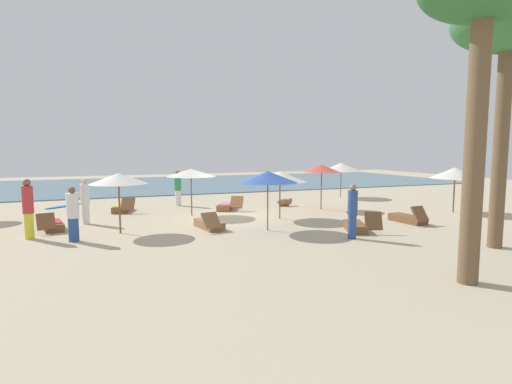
% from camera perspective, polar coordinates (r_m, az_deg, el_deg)
% --- Properties ---
extents(ground_plane, '(60.00, 60.00, 0.00)m').
position_cam_1_polar(ground_plane, '(16.91, -2.93, -3.70)').
color(ground_plane, '#BCAD8E').
extents(ocean_water, '(48.00, 16.00, 0.06)m').
position_cam_1_polar(ocean_water, '(33.37, -12.08, 1.09)').
color(ocean_water, slate).
rests_on(ocean_water, ground_plane).
extents(umbrella_0, '(1.92, 1.92, 2.05)m').
position_cam_1_polar(umbrella_0, '(14.50, -18.61, 1.77)').
color(umbrella_0, brown).
rests_on(umbrella_0, ground_plane).
extents(umbrella_1, '(2.16, 2.16, 2.03)m').
position_cam_1_polar(umbrella_1, '(20.33, 25.99, 2.40)').
color(umbrella_1, brown).
rests_on(umbrella_1, ground_plane).
extents(umbrella_2, '(2.17, 2.17, 1.95)m').
position_cam_1_polar(umbrella_2, '(16.63, 3.36, 2.16)').
color(umbrella_2, brown).
rests_on(umbrella_2, ground_plane).
extents(umbrella_4, '(2.10, 2.10, 2.01)m').
position_cam_1_polar(umbrella_4, '(17.69, -9.04, 2.67)').
color(umbrella_4, brown).
rests_on(umbrella_4, ground_plane).
extents(umbrella_5, '(2.21, 2.21, 2.03)m').
position_cam_1_polar(umbrella_5, '(24.43, 11.79, 3.45)').
color(umbrella_5, brown).
rests_on(umbrella_5, ground_plane).
extents(umbrella_6, '(2.10, 2.10, 2.09)m').
position_cam_1_polar(umbrella_6, '(14.24, 1.65, 2.12)').
color(umbrella_6, olive).
rests_on(umbrella_6, ground_plane).
extents(umbrella_8, '(1.71, 1.71, 2.11)m').
position_cam_1_polar(umbrella_8, '(19.45, 9.13, 3.27)').
color(umbrella_8, brown).
rests_on(umbrella_8, ground_plane).
extents(lounger_0, '(0.90, 1.78, 0.68)m').
position_cam_1_polar(lounger_0, '(16.21, -26.53, -4.15)').
color(lounger_0, brown).
rests_on(lounger_0, ground_plane).
extents(lounger_1, '(1.19, 1.73, 0.74)m').
position_cam_1_polar(lounger_1, '(14.75, 13.88, -4.66)').
color(lounger_1, brown).
rests_on(lounger_1, ground_plane).
extents(lounger_2, '(1.32, 1.77, 0.68)m').
position_cam_1_polar(lounger_2, '(19.30, -4.06, -1.96)').
color(lounger_2, brown).
rests_on(lounger_2, ground_plane).
extents(lounger_3, '(0.85, 1.78, 0.67)m').
position_cam_1_polar(lounger_3, '(14.85, -6.53, -4.46)').
color(lounger_3, olive).
rests_on(lounger_3, ground_plane).
extents(lounger_4, '(1.06, 1.79, 0.69)m').
position_cam_1_polar(lounger_4, '(19.59, -18.06, -2.12)').
color(lounger_4, brown).
rests_on(lounger_4, ground_plane).
extents(lounger_5, '(0.72, 1.70, 0.72)m').
position_cam_1_polar(lounger_5, '(16.99, 20.50, -3.46)').
color(lounger_5, brown).
rests_on(lounger_5, ground_plane).
extents(person_0, '(0.41, 0.41, 1.92)m').
position_cam_1_polar(person_0, '(14.86, -29.16, -2.01)').
color(person_0, yellow).
rests_on(person_0, ground_plane).
extents(person_1, '(0.42, 0.42, 1.75)m').
position_cam_1_polar(person_1, '(13.39, 13.29, -2.60)').
color(person_1, '#2D4C8C').
rests_on(person_1, ground_plane).
extents(person_2, '(0.41, 0.41, 1.74)m').
position_cam_1_polar(person_2, '(16.87, -22.70, -1.17)').
color(person_2, white).
rests_on(person_2, ground_plane).
extents(person_3, '(0.48, 0.48, 1.77)m').
position_cam_1_polar(person_3, '(20.89, -10.84, 0.55)').
color(person_3, white).
rests_on(person_3, ground_plane).
extents(person_4, '(0.42, 0.42, 1.71)m').
position_cam_1_polar(person_4, '(13.84, -24.15, -2.85)').
color(person_4, '#2D4C8C').
rests_on(person_4, ground_plane).
extents(palm_1, '(2.57, 2.57, 6.85)m').
position_cam_1_polar(palm_1, '(10.12, 29.10, 22.25)').
color(palm_1, brown).
rests_on(palm_1, ground_plane).
extents(palm_2, '(2.99, 2.99, 7.19)m').
position_cam_1_polar(palm_2, '(14.03, 31.69, 18.72)').
color(palm_2, brown).
rests_on(palm_2, ground_plane).
extents(dog, '(0.85, 0.46, 0.38)m').
position_cam_1_polar(dog, '(20.47, 4.09, -1.42)').
color(dog, olive).
rests_on(dog, ground_plane).
extents(surfboard, '(1.84, 1.77, 0.07)m').
position_cam_1_polar(surfboard, '(22.37, -25.21, -1.78)').
color(surfboard, '#338CCC').
rests_on(surfboard, ground_plane).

